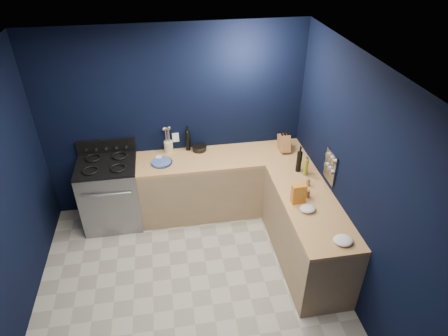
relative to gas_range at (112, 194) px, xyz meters
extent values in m
cube|color=#B0AA99|center=(0.93, -1.42, -0.47)|extent=(3.50, 3.50, 0.02)
cube|color=silver|center=(0.93, -1.42, 2.15)|extent=(3.50, 3.50, 0.02)
cube|color=black|center=(0.93, 0.34, 0.84)|extent=(3.50, 0.02, 2.60)
cube|color=black|center=(2.69, -1.42, 0.84)|extent=(0.02, 3.50, 2.60)
cube|color=#A08059|center=(1.53, 0.02, -0.03)|extent=(2.30, 0.63, 0.86)
cube|color=#986638|center=(1.53, 0.02, 0.42)|extent=(2.30, 0.63, 0.04)
cube|color=#A08059|center=(2.37, -1.13, -0.03)|extent=(0.63, 1.67, 0.86)
cube|color=#986638|center=(2.37, -1.13, 0.42)|extent=(0.63, 1.67, 0.04)
cube|color=gray|center=(0.00, 0.00, 0.00)|extent=(0.76, 0.66, 0.92)
cube|color=black|center=(0.00, -0.32, -0.01)|extent=(0.59, 0.02, 0.42)
cube|color=black|center=(0.00, 0.00, 0.48)|extent=(0.76, 0.66, 0.03)
cube|color=black|center=(0.00, 0.30, 0.58)|extent=(0.76, 0.06, 0.20)
cube|color=gray|center=(2.67, -0.87, 0.72)|extent=(0.02, 0.28, 0.38)
cube|color=white|center=(0.93, 0.32, 0.62)|extent=(0.09, 0.02, 0.13)
cylinder|color=#313BA6|center=(0.71, -0.03, 0.46)|extent=(0.32, 0.32, 0.03)
cylinder|color=white|center=(0.68, 0.09, 0.46)|extent=(0.10, 0.10, 0.04)
cylinder|color=beige|center=(0.82, 0.27, 0.52)|extent=(0.14, 0.14, 0.15)
cylinder|color=black|center=(1.09, 0.27, 0.58)|extent=(0.09, 0.09, 0.28)
cylinder|color=black|center=(1.24, 0.23, 0.48)|extent=(0.25, 0.25, 0.07)
cube|color=#986333|center=(2.39, 0.03, 0.56)|extent=(0.13, 0.27, 0.28)
cylinder|color=black|center=(2.43, -0.49, 0.58)|extent=(0.08, 0.08, 0.27)
cylinder|color=olive|center=(2.48, -0.59, 0.56)|extent=(0.07, 0.07, 0.23)
cylinder|color=olive|center=(2.44, -0.82, 0.49)|extent=(0.06, 0.06, 0.10)
cylinder|color=olive|center=(2.36, -1.03, 0.49)|extent=(0.07, 0.07, 0.10)
cube|color=#B93018|center=(2.22, -1.10, 0.56)|extent=(0.16, 0.08, 0.24)
ellipsoid|color=white|center=(2.27, -1.27, 0.47)|extent=(0.18, 0.16, 0.06)
ellipsoid|color=white|center=(2.46, -1.80, 0.47)|extent=(0.23, 0.21, 0.06)
camera|label=1|loc=(0.82, -4.39, 3.21)|focal=31.17mm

